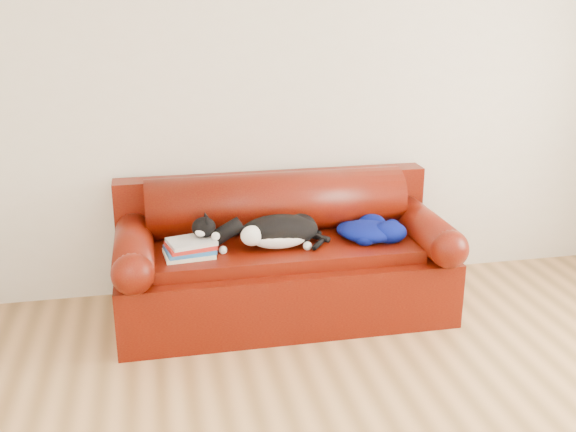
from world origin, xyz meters
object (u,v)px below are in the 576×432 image
book_stack (190,248)px  blanket (370,230)px  sofa_base (284,279)px  cat (279,232)px

book_stack → blanket: bearing=2.9°
sofa_base → blanket: (0.55, -0.07, 0.32)m
sofa_base → book_stack: book_stack is taller
book_stack → blanket: 1.15m
cat → blanket: (0.60, 0.03, -0.04)m
blanket → book_stack: bearing=-177.1°
book_stack → blanket: size_ratio=0.70×
sofa_base → cat: 0.37m
sofa_base → book_stack: bearing=-168.2°
book_stack → blanket: blanket is taller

